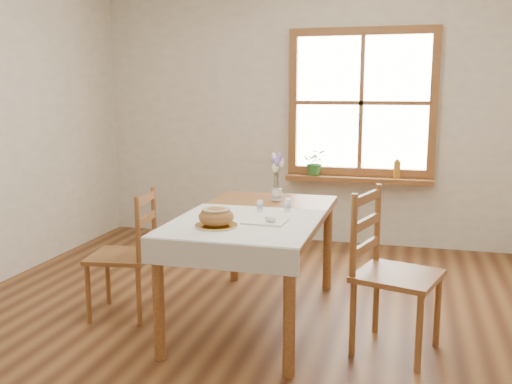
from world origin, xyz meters
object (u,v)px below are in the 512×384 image
chair_right (398,273)px  bread_plate (216,226)px  chair_left (121,254)px  dining_table (256,226)px  flower_vase (277,195)px

chair_right → bread_plate: (-1.08, -0.20, 0.27)m
chair_left → dining_table: bearing=92.7°
dining_table → chair_right: bearing=-15.5°
chair_right → bread_plate: chair_right is taller
chair_left → flower_vase: (0.96, 0.65, 0.35)m
chair_left → bread_plate: 0.91m
chair_left → chair_right: bearing=79.2°
chair_right → dining_table: bearing=91.2°
chair_left → flower_vase: chair_left is taller
dining_table → chair_right: 1.00m
bread_plate → chair_right: bearing=10.5°
dining_table → bread_plate: (-0.12, -0.46, 0.10)m
dining_table → chair_left: bearing=-169.0°
dining_table → bread_plate: bearing=-105.0°
bread_plate → flower_vase: bearing=80.4°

